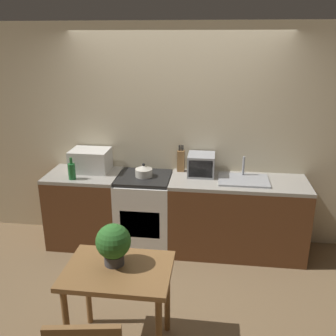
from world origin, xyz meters
TOP-DOWN VIEW (x-y plane):
  - ground_plane at (0.00, 0.00)m, footprint 16.00×16.00m
  - wall_back at (0.00, 1.14)m, footprint 10.00×0.06m
  - counter_left_run at (-1.09, 0.80)m, footprint 0.84×0.62m
  - counter_right_run at (0.73, 0.80)m, footprint 1.55×0.62m
  - stove_range at (-0.35, 0.80)m, footprint 0.63×0.62m
  - kettle at (-0.35, 0.80)m, footprint 0.20×0.20m
  - microwave at (-1.02, 0.91)m, footprint 0.45×0.35m
  - bottle at (-1.14, 0.61)m, footprint 0.08×0.08m
  - knife_block at (0.05, 1.03)m, footprint 0.09×0.07m
  - toaster_oven at (0.30, 0.93)m, footprint 0.31×0.31m
  - sink_basin at (0.78, 0.81)m, footprint 0.56×0.40m
  - dining_table at (-0.25, -0.82)m, footprint 0.82×0.60m
  - potted_plant at (-0.29, -0.76)m, footprint 0.27×0.27m

SIDE VIEW (x-z plane):
  - ground_plane at x=0.00m, z-range 0.00..0.00m
  - stove_range at x=-0.35m, z-range 0.00..0.90m
  - counter_left_run at x=-1.09m, z-range 0.00..0.90m
  - counter_right_run at x=0.73m, z-range 0.00..0.90m
  - dining_table at x=-0.25m, z-range 0.26..1.01m
  - sink_basin at x=0.78m, z-range 0.79..1.03m
  - potted_plant at x=-0.29m, z-range 0.77..1.11m
  - kettle at x=-0.35m, z-range 0.89..1.05m
  - bottle at x=-1.14m, z-range 0.87..1.13m
  - toaster_oven at x=0.30m, z-range 0.90..1.15m
  - microwave at x=-1.02m, z-range 0.90..1.16m
  - knife_block at x=0.05m, z-range 0.87..1.19m
  - wall_back at x=0.00m, z-range 0.00..2.60m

